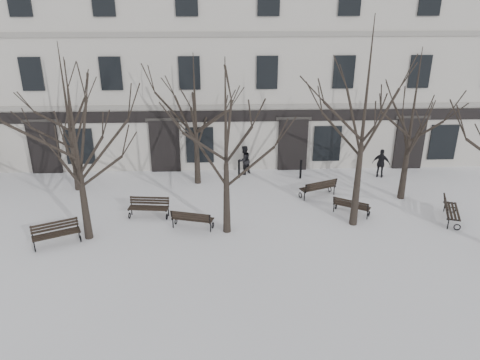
{
  "coord_description": "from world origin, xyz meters",
  "views": [
    {
      "loc": [
        -0.28,
        -16.37,
        9.66
      ],
      "look_at": [
        0.42,
        3.0,
        1.48
      ],
      "focal_mm": 35.0,
      "sensor_mm": 36.0,
      "label": 1
    }
  ],
  "objects_px": {
    "tree_2": "(366,101)",
    "bench_3": "(149,207)",
    "bench_0": "(56,233)",
    "bench_2": "(351,206)",
    "bench_5": "(450,210)",
    "tree_0": "(74,131)",
    "bench_4": "(318,187)",
    "tree_1": "(226,128)",
    "bench_1": "(192,219)"
  },
  "relations": [
    {
      "from": "tree_2",
      "to": "bench_3",
      "type": "distance_m",
      "value": 10.26
    },
    {
      "from": "tree_1",
      "to": "bench_0",
      "type": "relative_size",
      "value": 3.81
    },
    {
      "from": "bench_1",
      "to": "bench_3",
      "type": "height_order",
      "value": "bench_3"
    },
    {
      "from": "bench_0",
      "to": "bench_5",
      "type": "xyz_separation_m",
      "value": [
        16.59,
        1.42,
        0.01
      ]
    },
    {
      "from": "bench_4",
      "to": "bench_3",
      "type": "bearing_deg",
      "value": -9.9
    },
    {
      "from": "bench_0",
      "to": "bench_4",
      "type": "bearing_deg",
      "value": -4.9
    },
    {
      "from": "tree_1",
      "to": "bench_3",
      "type": "bearing_deg",
      "value": 156.86
    },
    {
      "from": "tree_0",
      "to": "bench_0",
      "type": "xyz_separation_m",
      "value": [
        -1.14,
        -0.44,
        -4.05
      ]
    },
    {
      "from": "bench_1",
      "to": "bench_3",
      "type": "relative_size",
      "value": 1.01
    },
    {
      "from": "bench_2",
      "to": "bench_5",
      "type": "height_order",
      "value": "bench_5"
    },
    {
      "from": "tree_0",
      "to": "bench_2",
      "type": "xyz_separation_m",
      "value": [
        11.28,
        1.67,
        -4.1
      ]
    },
    {
      "from": "tree_0",
      "to": "bench_5",
      "type": "xyz_separation_m",
      "value": [
        15.45,
        0.97,
        -4.04
      ]
    },
    {
      "from": "tree_0",
      "to": "bench_3",
      "type": "xyz_separation_m",
      "value": [
        2.21,
        1.82,
        -4.06
      ]
    },
    {
      "from": "tree_1",
      "to": "bench_2",
      "type": "height_order",
      "value": "tree_1"
    },
    {
      "from": "bench_0",
      "to": "bench_3",
      "type": "distance_m",
      "value": 4.04
    },
    {
      "from": "bench_1",
      "to": "bench_3",
      "type": "distance_m",
      "value": 2.33
    },
    {
      "from": "bench_0",
      "to": "bench_4",
      "type": "xyz_separation_m",
      "value": [
        11.3,
        4.08,
        0.0
      ]
    },
    {
      "from": "tree_1",
      "to": "bench_0",
      "type": "distance_m",
      "value": 7.94
    },
    {
      "from": "tree_1",
      "to": "tree_0",
      "type": "bearing_deg",
      "value": -176.57
    },
    {
      "from": "tree_1",
      "to": "bench_1",
      "type": "bearing_deg",
      "value": 169.53
    },
    {
      "from": "bench_2",
      "to": "tree_0",
      "type": "bearing_deg",
      "value": 39.43
    },
    {
      "from": "bench_5",
      "to": "bench_2",
      "type": "bearing_deg",
      "value": 99.86
    },
    {
      "from": "tree_1",
      "to": "bench_2",
      "type": "xyz_separation_m",
      "value": [
        5.61,
        1.33,
        -4.06
      ]
    },
    {
      "from": "tree_1",
      "to": "bench_0",
      "type": "bearing_deg",
      "value": -173.46
    },
    {
      "from": "bench_1",
      "to": "bench_3",
      "type": "xyz_separation_m",
      "value": [
        -1.99,
        1.21,
        0.0
      ]
    },
    {
      "from": "tree_1",
      "to": "tree_2",
      "type": "height_order",
      "value": "tree_2"
    },
    {
      "from": "bench_5",
      "to": "bench_0",
      "type": "bearing_deg",
      "value": 114.25
    },
    {
      "from": "bench_3",
      "to": "bench_5",
      "type": "relative_size",
      "value": 0.94
    },
    {
      "from": "tree_0",
      "to": "bench_2",
      "type": "distance_m",
      "value": 12.12
    },
    {
      "from": "bench_3",
      "to": "tree_2",
      "type": "bearing_deg",
      "value": -0.85
    },
    {
      "from": "tree_0",
      "to": "bench_0",
      "type": "distance_m",
      "value": 4.23
    },
    {
      "from": "bench_0",
      "to": "bench_4",
      "type": "relative_size",
      "value": 1.0
    },
    {
      "from": "bench_1",
      "to": "bench_5",
      "type": "xyz_separation_m",
      "value": [
        11.25,
        0.36,
        0.02
      ]
    },
    {
      "from": "tree_2",
      "to": "tree_0",
      "type": "bearing_deg",
      "value": -175.98
    },
    {
      "from": "tree_1",
      "to": "bench_4",
      "type": "relative_size",
      "value": 3.79
    },
    {
      "from": "bench_1",
      "to": "tree_0",
      "type": "bearing_deg",
      "value": 23.31
    },
    {
      "from": "bench_2",
      "to": "bench_5",
      "type": "relative_size",
      "value": 0.86
    },
    {
      "from": "tree_0",
      "to": "bench_4",
      "type": "relative_size",
      "value": 3.82
    },
    {
      "from": "tree_1",
      "to": "bench_3",
      "type": "height_order",
      "value": "tree_1"
    },
    {
      "from": "tree_2",
      "to": "bench_2",
      "type": "xyz_separation_m",
      "value": [
        0.13,
        0.89,
        -4.97
      ]
    },
    {
      "from": "bench_0",
      "to": "bench_2",
      "type": "height_order",
      "value": "bench_0"
    },
    {
      "from": "bench_0",
      "to": "bench_5",
      "type": "height_order",
      "value": "bench_5"
    },
    {
      "from": "tree_1",
      "to": "tree_2",
      "type": "distance_m",
      "value": 5.57
    },
    {
      "from": "bench_2",
      "to": "bench_3",
      "type": "height_order",
      "value": "bench_3"
    },
    {
      "from": "tree_2",
      "to": "bench_2",
      "type": "bearing_deg",
      "value": 81.79
    },
    {
      "from": "tree_1",
      "to": "bench_2",
      "type": "distance_m",
      "value": 7.05
    },
    {
      "from": "tree_0",
      "to": "bench_1",
      "type": "height_order",
      "value": "tree_0"
    },
    {
      "from": "bench_0",
      "to": "bench_5",
      "type": "distance_m",
      "value": 16.65
    },
    {
      "from": "tree_2",
      "to": "bench_0",
      "type": "height_order",
      "value": "tree_2"
    },
    {
      "from": "tree_0",
      "to": "bench_1",
      "type": "xyz_separation_m",
      "value": [
        4.21,
        0.61,
        -4.06
      ]
    }
  ]
}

